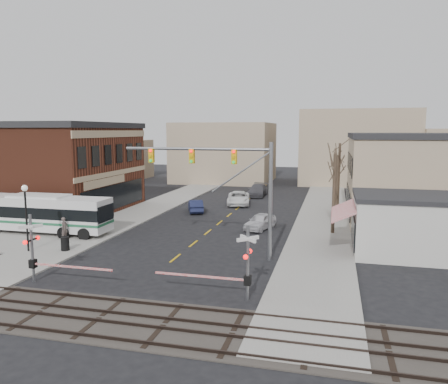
# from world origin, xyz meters

# --- Properties ---
(ground) EXTENTS (160.00, 160.00, 0.00)m
(ground) POSITION_xyz_m (0.00, 0.00, 0.00)
(ground) COLOR black
(ground) RESTS_ON ground
(sidewalk_west) EXTENTS (5.00, 60.00, 0.12)m
(sidewalk_west) POSITION_xyz_m (-9.50, 20.00, 0.06)
(sidewalk_west) COLOR gray
(sidewalk_west) RESTS_ON ground
(sidewalk_east) EXTENTS (5.00, 60.00, 0.12)m
(sidewalk_east) POSITION_xyz_m (9.50, 20.00, 0.06)
(sidewalk_east) COLOR gray
(sidewalk_east) RESTS_ON ground
(ballast_strip) EXTENTS (160.00, 5.00, 0.06)m
(ballast_strip) POSITION_xyz_m (0.00, -8.00, 0.03)
(ballast_strip) COLOR #332D28
(ballast_strip) RESTS_ON ground
(rail_tracks) EXTENTS (160.00, 3.91, 0.14)m
(rail_tracks) POSITION_xyz_m (0.00, -8.00, 0.12)
(rail_tracks) COLOR #2D231E
(rail_tracks) RESTS_ON ground
(awning_shop) EXTENTS (9.74, 6.20, 4.30)m
(awning_shop) POSITION_xyz_m (15.97, 7.00, 2.16)
(awning_shop) COLOR beige
(awning_shop) RESTS_ON ground
(tree_east_a) EXTENTS (0.28, 0.28, 6.75)m
(tree_east_a) POSITION_xyz_m (10.50, 12.00, 3.50)
(tree_east_a) COLOR #382B21
(tree_east_a) RESTS_ON sidewalk_east
(tree_east_b) EXTENTS (0.28, 0.28, 6.30)m
(tree_east_b) POSITION_xyz_m (10.80, 18.00, 3.27)
(tree_east_b) COLOR #382B21
(tree_east_b) RESTS_ON sidewalk_east
(tree_east_c) EXTENTS (0.28, 0.28, 7.20)m
(tree_east_c) POSITION_xyz_m (11.00, 26.00, 3.72)
(tree_east_c) COLOR #382B21
(tree_east_c) RESTS_ON sidewalk_east
(transit_bus) EXTENTS (12.40, 2.79, 3.19)m
(transit_bus) POSITION_xyz_m (-13.72, 6.05, 1.80)
(transit_bus) COLOR silver
(transit_bus) RESTS_ON ground
(traffic_signal_mast) EXTENTS (10.55, 0.30, 8.00)m
(traffic_signal_mast) POSITION_xyz_m (3.50, 3.22, 5.77)
(traffic_signal_mast) COLOR gray
(traffic_signal_mast) RESTS_ON ground
(rr_crossing_west) EXTENTS (5.60, 1.36, 4.00)m
(rr_crossing_west) POSITION_xyz_m (-5.91, -4.48, 1.97)
(rr_crossing_west) COLOR gray
(rr_crossing_west) RESTS_ON ground
(rr_crossing_east) EXTENTS (5.60, 1.36, 4.00)m
(rr_crossing_east) POSITION_xyz_m (5.88, -4.22, 1.97)
(rr_crossing_east) COLOR gray
(rr_crossing_east) RESTS_ON ground
(street_lamp) EXTENTS (0.44, 0.44, 4.81)m
(street_lamp) POSITION_xyz_m (-10.81, 0.74, 3.51)
(street_lamp) COLOR black
(street_lamp) RESTS_ON sidewalk_west
(trash_bin) EXTENTS (0.60, 0.60, 1.01)m
(trash_bin) POSITION_xyz_m (-8.31, 1.53, 0.62)
(trash_bin) COLOR black
(trash_bin) RESTS_ON sidewalk_west
(car_a) EXTENTS (2.74, 4.43, 1.41)m
(car_a) POSITION_xyz_m (4.20, 12.33, 0.70)
(car_a) COLOR silver
(car_a) RESTS_ON ground
(car_b) EXTENTS (2.86, 4.32, 1.35)m
(car_b) POSITION_xyz_m (-3.95, 18.80, 0.67)
(car_b) COLOR #1A1F41
(car_b) RESTS_ON ground
(car_c) EXTENTS (3.56, 5.93, 1.54)m
(car_c) POSITION_xyz_m (-0.45, 24.58, 0.77)
(car_c) COLOR white
(car_c) RESTS_ON ground
(car_d) EXTENTS (2.25, 5.47, 1.58)m
(car_d) POSITION_xyz_m (0.59, 31.74, 0.79)
(car_d) COLOR #444449
(car_d) RESTS_ON ground
(pedestrian_near) EXTENTS (0.49, 0.69, 1.80)m
(pedestrian_near) POSITION_xyz_m (-10.20, 4.28, 1.02)
(pedestrian_near) COLOR #534642
(pedestrian_near) RESTS_ON sidewalk_west
(pedestrian_far) EXTENTS (0.94, 0.84, 1.61)m
(pedestrian_far) POSITION_xyz_m (-11.50, 7.71, 0.92)
(pedestrian_far) COLOR #3A4366
(pedestrian_far) RESTS_ON sidewalk_west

